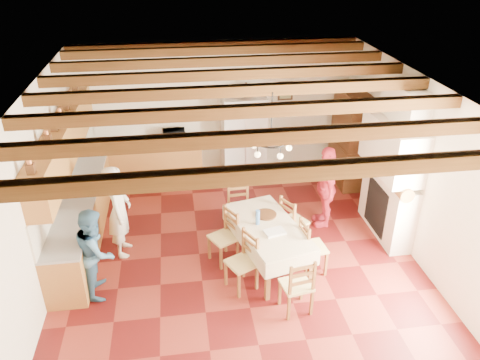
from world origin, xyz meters
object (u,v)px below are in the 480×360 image
(dining_table, at_px, (268,229))
(chair_left_near, at_px, (241,262))
(chair_left_far, at_px, (223,237))
(person_man, at_px, (119,211))
(person_woman_blue, at_px, (96,251))
(chair_end_far, at_px, (240,207))
(microwave, at_px, (174,136))
(refrigerator, at_px, (243,136))
(chair_right_far, at_px, (294,220))
(hutch, at_px, (349,138))
(chair_end_near, at_px, (296,284))
(person_woman_red, at_px, (326,186))
(chair_right_near, at_px, (313,246))

(dining_table, relative_size, chair_left_near, 2.02)
(chair_left_near, relative_size, chair_left_far, 1.00)
(chair_left_near, height_order, person_man, person_man)
(person_woman_blue, bearing_deg, dining_table, -87.30)
(dining_table, height_order, chair_left_far, chair_left_far)
(chair_end_far, xyz_separation_m, microwave, (-1.13, 2.26, 0.55))
(chair_left_far, distance_m, chair_end_far, 1.01)
(chair_left_near, xyz_separation_m, microwave, (-0.92, 3.90, 0.55))
(dining_table, bearing_deg, refrigerator, 88.37)
(refrigerator, height_order, chair_right_far, refrigerator)
(hutch, distance_m, chair_left_far, 3.94)
(chair_left_far, distance_m, person_man, 1.81)
(chair_left_near, bearing_deg, chair_left_far, 168.74)
(chair_left_near, height_order, chair_right_far, same)
(chair_end_near, relative_size, person_woman_red, 0.60)
(chair_left_near, height_order, chair_right_near, same)
(chair_right_near, height_order, chair_right_far, same)
(refrigerator, distance_m, microwave, 1.53)
(chair_end_far, relative_size, person_man, 0.58)
(microwave, bearing_deg, dining_table, -68.78)
(person_man, height_order, person_woman_red, person_man)
(refrigerator, distance_m, chair_end_far, 2.34)
(chair_left_far, relative_size, person_woman_red, 0.60)
(person_woman_red, bearing_deg, microwave, -122.98)
(chair_right_near, bearing_deg, chair_left_near, 94.42)
(chair_right_near, distance_m, chair_right_far, 0.81)
(hutch, xyz_separation_m, chair_right_far, (-1.72, -2.14, -0.57))
(chair_right_far, height_order, microwave, microwave)
(refrigerator, bearing_deg, person_woman_blue, -129.40)
(dining_table, distance_m, person_woman_red, 1.70)
(hutch, distance_m, chair_end_near, 4.37)
(chair_right_far, distance_m, person_man, 3.02)
(chair_right_near, distance_m, person_woman_red, 1.53)
(refrigerator, bearing_deg, microwave, 177.85)
(chair_end_far, bearing_deg, chair_end_near, -81.76)
(refrigerator, relative_size, hutch, 0.90)
(chair_end_far, relative_size, person_woman_blue, 0.66)
(chair_left_near, xyz_separation_m, chair_right_near, (1.21, 0.24, 0.00))
(dining_table, xyz_separation_m, person_woman_red, (1.31, 1.09, 0.11))
(person_man, bearing_deg, chair_left_near, -120.06)
(chair_left_near, height_order, person_woman_red, person_woman_red)
(person_woman_blue, relative_size, microwave, 3.02)
(person_man, bearing_deg, person_woman_red, -81.49)
(chair_right_far, relative_size, chair_end_near, 1.00)
(chair_right_near, distance_m, chair_end_far, 1.71)
(hutch, height_order, chair_left_near, hutch)
(person_woman_red, bearing_deg, person_man, -77.10)
(chair_left_far, distance_m, chair_right_far, 1.34)
(chair_left_far, relative_size, chair_end_near, 1.00)
(chair_right_far, bearing_deg, hutch, -65.95)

